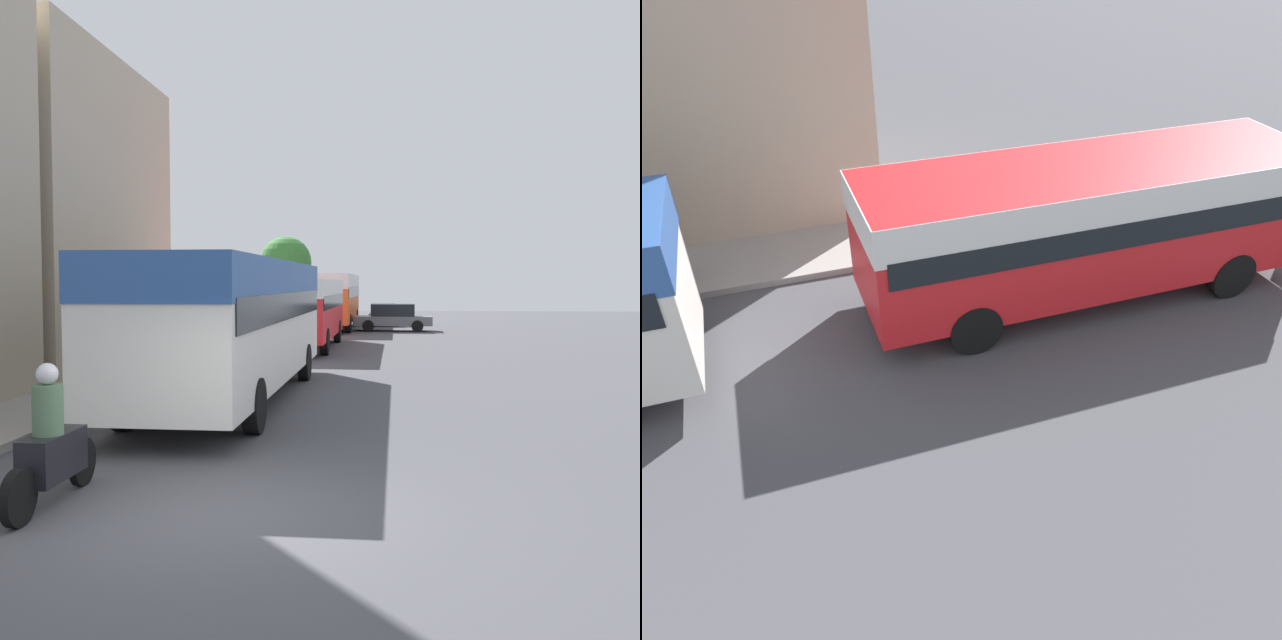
# 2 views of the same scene
# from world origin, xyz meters

# --- Properties ---
(building_midblock) EXTENTS (6.91, 9.07, 9.43)m
(building_midblock) POSITION_xyz_m (-9.65, 13.21, 4.71)
(building_midblock) COLOR #BCAD93
(building_midblock) RESTS_ON ground_plane
(bus_following) EXTENTS (2.64, 9.13, 2.80)m
(bus_following) POSITION_xyz_m (-1.68, 20.90, 1.83)
(bus_following) COLOR red
(bus_following) RESTS_ON ground_plane
(pedestrian_near_curb) EXTENTS (0.41, 0.41, 1.77)m
(pedestrian_near_curb) POSITION_xyz_m (-4.72, 12.76, 1.05)
(pedestrian_near_curb) COLOR #232838
(pedestrian_near_curb) RESTS_ON sidewalk
(pedestrian_walking_away) EXTENTS (0.40, 0.40, 1.82)m
(pedestrian_walking_away) POSITION_xyz_m (-4.62, 21.64, 1.08)
(pedestrian_walking_away) COLOR #232838
(pedestrian_walking_away) RESTS_ON sidewalk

